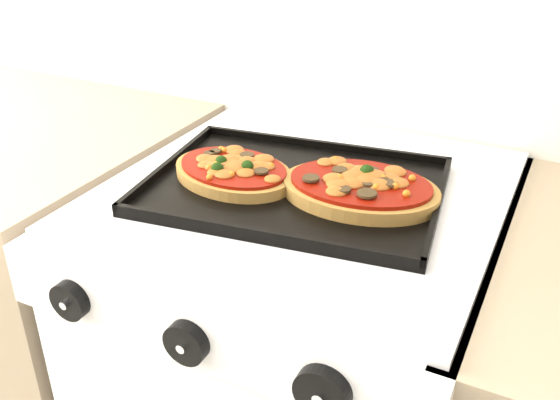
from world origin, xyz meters
The scene contains 7 objects.
control_panel centered at (0.03, 1.39, 0.85)m, with size 0.60×0.02×0.09m, color white.
knob_left centered at (-0.15, 1.37, 0.85)m, with size 0.05×0.05×0.02m, color black.
knob_center centered at (0.03, 1.37, 0.85)m, with size 0.06×0.06×0.02m, color black.
knob_right centered at (0.20, 1.37, 0.85)m, with size 0.06×0.06×0.02m, color black.
baking_tray centered at (0.02, 1.68, 0.92)m, with size 0.44×0.32×0.02m, color black.
pizza_left centered at (-0.08, 1.66, 0.93)m, with size 0.20×0.14×0.03m, color #A67939, non-canonical shape.
pizza_right centered at (0.12, 1.69, 0.94)m, with size 0.23×0.17×0.03m, color #A67939, non-canonical shape.
Camera 1 is at (0.38, 0.91, 1.35)m, focal length 40.00 mm.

